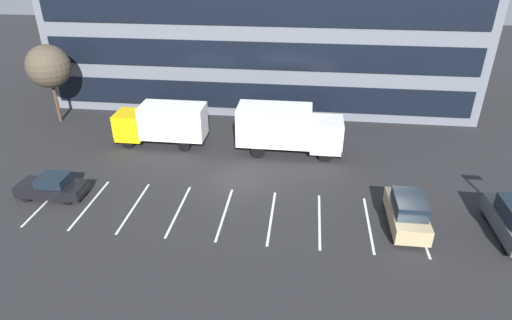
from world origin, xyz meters
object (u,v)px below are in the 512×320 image
(suv_tan, at_px, (407,212))
(sedan_black, at_px, (52,187))
(box_truck_yellow, at_px, (162,122))
(bare_tree, at_px, (48,67))
(box_truck_white, at_px, (288,128))

(suv_tan, height_order, sedan_black, suv_tan)
(box_truck_yellow, distance_m, suv_tan, 19.00)
(sedan_black, bearing_deg, bare_tree, 117.20)
(box_truck_white, bearing_deg, box_truck_yellow, 178.18)
(box_truck_white, relative_size, box_truck_yellow, 1.11)
(box_truck_white, distance_m, suv_tan, 11.14)
(box_truck_white, bearing_deg, sedan_black, -150.96)
(bare_tree, bearing_deg, suv_tan, -24.00)
(bare_tree, bearing_deg, sedan_black, -62.80)
(box_truck_white, height_order, sedan_black, box_truck_white)
(box_truck_white, bearing_deg, bare_tree, 169.48)
(box_truck_white, xyz_separation_m, sedan_black, (-14.23, -7.90, -1.35))
(suv_tan, xyz_separation_m, bare_tree, (-27.40, 12.20, 3.93))
(box_truck_yellow, xyz_separation_m, bare_tree, (-10.56, 3.45, 3.05))
(box_truck_white, relative_size, bare_tree, 1.17)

